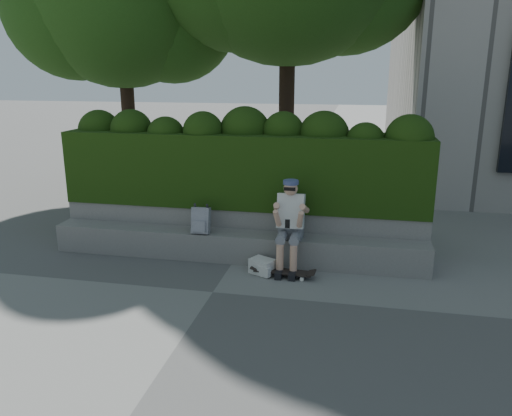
% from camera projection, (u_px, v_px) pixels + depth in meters
% --- Properties ---
extents(ground, '(80.00, 80.00, 0.00)m').
position_uv_depth(ground, '(213.00, 292.00, 6.83)').
color(ground, slate).
rests_on(ground, ground).
extents(bench_ledge, '(6.00, 0.45, 0.45)m').
position_uv_depth(bench_ledge, '(235.00, 246.00, 7.95)').
color(bench_ledge, gray).
rests_on(bench_ledge, ground).
extents(planter_wall, '(6.00, 0.50, 0.75)m').
position_uv_depth(planter_wall, '(241.00, 228.00, 8.36)').
color(planter_wall, gray).
rests_on(planter_wall, ground).
extents(hedge, '(6.00, 1.00, 1.20)m').
position_uv_depth(hedge, '(244.00, 169.00, 8.31)').
color(hedge, black).
rests_on(hedge, planter_wall).
extents(person, '(0.40, 0.76, 1.38)m').
position_uv_depth(person, '(290.00, 221.00, 7.47)').
color(person, slate).
rests_on(person, ground).
extents(skateboard, '(0.86, 0.27, 0.09)m').
position_uv_depth(skateboard, '(283.00, 272.00, 7.33)').
color(skateboard, black).
rests_on(skateboard, ground).
extents(backpack_plaid, '(0.29, 0.16, 0.41)m').
position_uv_depth(backpack_plaid, '(201.00, 220.00, 7.84)').
color(backpack_plaid, '#9D9DA1').
rests_on(backpack_plaid, bench_ledge).
extents(backpack_ground, '(0.42, 0.38, 0.23)m').
position_uv_depth(backpack_ground, '(262.00, 266.00, 7.44)').
color(backpack_ground, beige).
rests_on(backpack_ground, ground).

